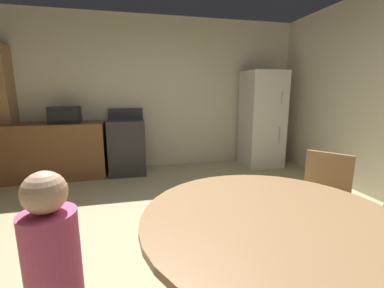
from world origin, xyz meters
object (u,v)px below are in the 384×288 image
object	(u,v)px
chair_northeast	(323,197)
oven_range	(127,146)
refrigerator	(262,119)
dining_table	(269,242)
person_child	(56,288)
microwave	(65,115)

from	to	relation	value
chair_northeast	oven_range	bearing A→B (deg)	-95.06
refrigerator	dining_table	size ratio (longest dim) A/B	1.31
chair_northeast	person_child	bearing A→B (deg)	-16.14
refrigerator	person_child	xyz separation A→B (m)	(-2.72, -3.37, -0.30)
oven_range	chair_northeast	size ratio (longest dim) A/B	1.26
person_child	dining_table	bearing A→B (deg)	0.00
refrigerator	person_child	size ratio (longest dim) A/B	1.61
chair_northeast	dining_table	bearing A→B (deg)	0.00
microwave	dining_table	distance (m)	3.80
microwave	chair_northeast	size ratio (longest dim) A/B	0.51
oven_range	microwave	world-z (taller)	microwave
oven_range	person_child	bearing A→B (deg)	-94.01
chair_northeast	person_child	distance (m)	2.05
microwave	person_child	distance (m)	3.52
refrigerator	chair_northeast	world-z (taller)	refrigerator
oven_range	refrigerator	distance (m)	2.52
oven_range	refrigerator	size ratio (longest dim) A/B	0.62
refrigerator	chair_northeast	xyz separation A→B (m)	(-0.81, -2.64, -0.38)
oven_range	dining_table	world-z (taller)	oven_range
microwave	chair_northeast	world-z (taller)	microwave
refrigerator	microwave	xyz separation A→B (m)	(-3.42, 0.05, 0.15)
person_child	refrigerator	bearing A→B (deg)	47.94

